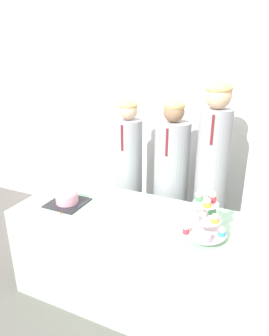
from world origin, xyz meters
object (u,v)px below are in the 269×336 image
Objects in this scene: cake_knife at (62,214)px; student_0 at (129,181)px; cupcake_stand at (205,218)px; student_1 at (170,189)px; round_cake at (67,197)px; student_2 at (210,184)px.

cake_knife is 0.14× the size of student_0.
student_1 is (-0.43, 0.68, -0.18)m from cupcake_stand.
student_1 reaches higher than round_cake.
student_1 is at bearing 180.00° from student_2.
student_2 is (0.86, 0.81, 0.07)m from cake_knife.
cake_knife is 0.13× the size of student_2.
student_2 reaches higher than cupcake_stand.
round_cake is 0.69m from student_0.
student_2 is (0.73, 0.00, 0.10)m from student_0.
round_cake is 1.13m from student_2.
student_1 is 0.91× the size of student_2.
student_0 reaches higher than cupcake_stand.
student_2 is (-0.10, 0.68, -0.07)m from cupcake_stand.
cupcake_stand is (0.96, 0.13, 0.14)m from cake_knife.
student_1 reaches higher than cake_knife.
cake_knife is (0.07, -0.16, -0.05)m from round_cake.
cake_knife is at bearing -123.24° from student_1.
round_cake is at bearing -106.78° from student_0.
round_cake is 0.87× the size of cupcake_stand.
student_0 is at bearing 140.64° from cupcake_stand.
student_0 is 0.98× the size of student_1.
student_1 is at bearing 0.00° from student_0.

